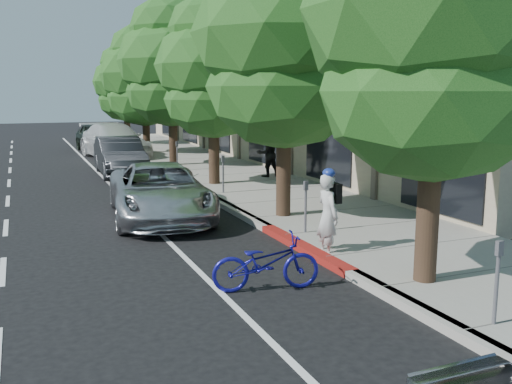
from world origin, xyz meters
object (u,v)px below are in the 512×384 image
street_tree_4 (144,76)px  dark_suv_far (98,137)px  street_tree_0 (438,18)px  pedestrian (268,154)px  street_tree_2 (213,68)px  street_tree_5 (126,83)px  bicycle (266,263)px  silver_suv (160,192)px  white_pickup (114,141)px  street_tree_3 (171,63)px  street_tree_1 (285,38)px  dark_sedan (120,156)px  cyclist (328,216)px

street_tree_4 → dark_suv_far: bearing=128.5°
street_tree_0 → pedestrian: bearing=78.9°
street_tree_2 → street_tree_4: street_tree_4 is taller
street_tree_0 → dark_suv_far: size_ratio=1.53×
street_tree_5 → bicycle: 29.34m
silver_suv → pedestrian: 7.73m
street_tree_4 → white_pickup: size_ratio=1.15×
street_tree_0 → street_tree_2: (0.00, 12.00, -0.38)m
street_tree_3 → white_pickup: (-1.94, 5.00, -3.89)m
street_tree_2 → white_pickup: bearing=100.0°
street_tree_4 → pedestrian: 11.95m
street_tree_1 → dark_sedan: (-2.71, 10.50, -4.10)m
silver_suv → white_pickup: (1.16, 15.50, 0.15)m
silver_suv → white_pickup: bearing=92.1°
street_tree_2 → dark_sedan: size_ratio=1.42×
street_tree_2 → dark_sedan: street_tree_2 is taller
cyclist → dark_suv_far: (-1.62, 24.47, -0.05)m
silver_suv → street_tree_3: bearing=79.9°
white_pickup → bicycle: bearing=-99.4°
street_tree_1 → cyclist: bearing=-100.2°
street_tree_1 → dark_suv_far: (-2.27, 20.86, -4.06)m
pedestrian → silver_suv: bearing=39.2°
silver_suv → dark_suv_far: 19.38m
cyclist → white_pickup: size_ratio=0.29×
street_tree_2 → street_tree_3: 6.02m
street_tree_0 → street_tree_4: size_ratio=1.05×
cyclist → dark_sedan: size_ratio=0.37×
pedestrian → street_tree_1: bearing=65.5°
street_tree_0 → pedestrian: street_tree_0 is taller
white_pickup → dark_suv_far: 3.88m
street_tree_2 → silver_suv: 6.54m
cyclist → silver_suv: bearing=27.2°
street_tree_1 → silver_suv: 5.39m
street_tree_5 → pedestrian: 17.64m
street_tree_0 → street_tree_3: street_tree_3 is taller
bicycle → pedestrian: pedestrian is taller
cyclist → dark_suv_far: bearing=5.4°
street_tree_2 → white_pickup: 11.69m
street_tree_2 → cyclist: street_tree_2 is taller
cyclist → pedestrian: pedestrian is taller
street_tree_2 → street_tree_4: bearing=90.0°
silver_suv → street_tree_0: bearing=-61.2°
cyclist → white_pickup: (-1.29, 20.60, 0.01)m
street_tree_2 → white_pickup: (-1.94, 11.00, -3.44)m
street_tree_1 → street_tree_0: bearing=-90.0°
cyclist → street_tree_1: bearing=-8.7°
silver_suv → street_tree_2: bearing=61.8°
bicycle → dark_suv_far: (0.43, 25.86, 0.34)m
dark_suv_far → pedestrian: pedestrian is taller
street_tree_4 → street_tree_2: bearing=-90.0°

